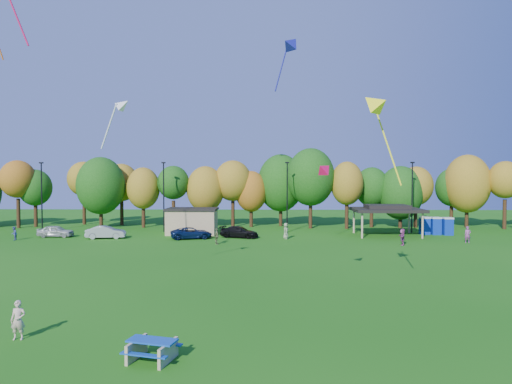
{
  "coord_description": "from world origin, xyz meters",
  "views": [
    {
      "loc": [
        -0.74,
        -18.74,
        7.26
      ],
      "look_at": [
        -1.28,
        6.0,
        6.4
      ],
      "focal_mm": 32.0,
      "sensor_mm": 36.0,
      "label": 1
    }
  ],
  "objects_px": {
    "porta_potties": "(436,226)",
    "picnic_table": "(152,348)",
    "kite_flyer": "(18,320)",
    "car_a": "(56,231)",
    "car_b": "(106,232)",
    "car_c": "(191,233)",
    "car_d": "(239,232)"
  },
  "relations": [
    {
      "from": "porta_potties",
      "to": "picnic_table",
      "type": "distance_m",
      "value": 46.77
    },
    {
      "from": "picnic_table",
      "to": "kite_flyer",
      "type": "xyz_separation_m",
      "value": [
        -6.52,
        2.16,
        0.39
      ]
    },
    {
      "from": "kite_flyer",
      "to": "car_a",
      "type": "relative_size",
      "value": 0.42
    },
    {
      "from": "car_a",
      "to": "car_b",
      "type": "xyz_separation_m",
      "value": [
        6.43,
        -1.14,
        0.03
      ]
    },
    {
      "from": "picnic_table",
      "to": "car_a",
      "type": "distance_m",
      "value": 41.41
    },
    {
      "from": "car_c",
      "to": "picnic_table",
      "type": "bearing_deg",
      "value": 170.65
    },
    {
      "from": "car_b",
      "to": "car_c",
      "type": "height_order",
      "value": "car_b"
    },
    {
      "from": "picnic_table",
      "to": "car_d",
      "type": "relative_size",
      "value": 0.49
    },
    {
      "from": "picnic_table",
      "to": "kite_flyer",
      "type": "bearing_deg",
      "value": 176.02
    },
    {
      "from": "kite_flyer",
      "to": "car_b",
      "type": "height_order",
      "value": "kite_flyer"
    },
    {
      "from": "porta_potties",
      "to": "kite_flyer",
      "type": "height_order",
      "value": "porta_potties"
    },
    {
      "from": "porta_potties",
      "to": "car_c",
      "type": "xyz_separation_m",
      "value": [
        -29.73,
        -4.33,
        -0.43
      ]
    },
    {
      "from": "car_c",
      "to": "car_d",
      "type": "relative_size",
      "value": 1.04
    },
    {
      "from": "picnic_table",
      "to": "car_b",
      "type": "height_order",
      "value": "car_b"
    },
    {
      "from": "picnic_table",
      "to": "car_a",
      "type": "bearing_deg",
      "value": 134.15
    },
    {
      "from": "car_b",
      "to": "car_d",
      "type": "xyz_separation_m",
      "value": [
        15.49,
        1.07,
        -0.07
      ]
    },
    {
      "from": "picnic_table",
      "to": "car_b",
      "type": "relative_size",
      "value": 0.5
    },
    {
      "from": "picnic_table",
      "to": "kite_flyer",
      "type": "height_order",
      "value": "kite_flyer"
    },
    {
      "from": "picnic_table",
      "to": "car_c",
      "type": "distance_m",
      "value": 35.07
    },
    {
      "from": "car_c",
      "to": "car_d",
      "type": "xyz_separation_m",
      "value": [
        5.5,
        1.05,
        0.0
      ]
    },
    {
      "from": "porta_potties",
      "to": "car_c",
      "type": "relative_size",
      "value": 0.79
    },
    {
      "from": "picnic_table",
      "to": "car_d",
      "type": "height_order",
      "value": "car_d"
    },
    {
      "from": "porta_potties",
      "to": "picnic_table",
      "type": "relative_size",
      "value": 1.67
    },
    {
      "from": "car_d",
      "to": "car_c",
      "type": "bearing_deg",
      "value": 119.21
    },
    {
      "from": "porta_potties",
      "to": "car_a",
      "type": "height_order",
      "value": "porta_potties"
    },
    {
      "from": "porta_potties",
      "to": "kite_flyer",
      "type": "relative_size",
      "value": 2.15
    },
    {
      "from": "car_d",
      "to": "car_a",
      "type": "bearing_deg",
      "value": 108.26
    },
    {
      "from": "porta_potties",
      "to": "car_a",
      "type": "bearing_deg",
      "value": -176.01
    },
    {
      "from": "kite_flyer",
      "to": "car_c",
      "type": "bearing_deg",
      "value": 79.66
    },
    {
      "from": "kite_flyer",
      "to": "car_b",
      "type": "xyz_separation_m",
      "value": [
        -7.63,
        32.64,
        -0.14
      ]
    },
    {
      "from": "kite_flyer",
      "to": "car_b",
      "type": "bearing_deg",
      "value": 96.96
    },
    {
      "from": "picnic_table",
      "to": "car_c",
      "type": "bearing_deg",
      "value": 111.16
    }
  ]
}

